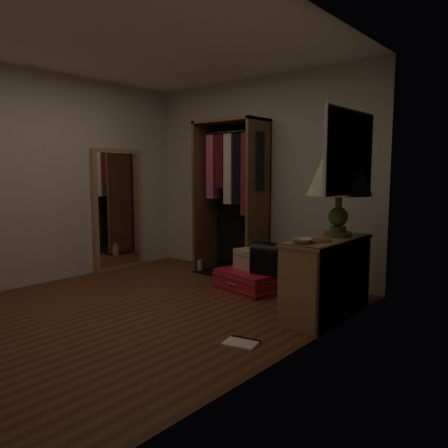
{
  "coord_description": "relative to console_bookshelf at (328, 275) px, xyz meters",
  "views": [
    {
      "loc": [
        3.41,
        -2.75,
        1.38
      ],
      "look_at": [
        0.3,
        0.95,
        0.8
      ],
      "focal_mm": 35.0,
      "sensor_mm": 36.0,
      "label": 1
    }
  ],
  "objects": [
    {
      "name": "floor_mirror",
      "position": [
        -3.24,
        -0.05,
        0.46
      ],
      "size": [
        0.06,
        0.8,
        1.7
      ],
      "color": "#A97A52",
      "rests_on": "ground"
    },
    {
      "name": "brass_tray",
      "position": [
        0.01,
        -0.24,
        0.36
      ],
      "size": [
        0.32,
        0.32,
        0.01
      ],
      "rotation": [
        0.0,
        0.0,
        0.42
      ],
      "color": "olive",
      "rests_on": "console_bookshelf"
    },
    {
      "name": "open_wardrobe",
      "position": [
        -1.75,
        0.73,
        0.83
      ],
      "size": [
        0.98,
        0.5,
        2.05
      ],
      "color": "brown",
      "rests_on": "ground"
    },
    {
      "name": "pink_suitcase",
      "position": [
        -1.1,
        0.22,
        -0.28
      ],
      "size": [
        0.85,
        0.68,
        0.23
      ],
      "rotation": [
        0.0,
        0.0,
        -0.19
      ],
      "color": "red",
      "rests_on": "ground"
    },
    {
      "name": "table_lamp",
      "position": [
        0.01,
        0.16,
        0.93
      ],
      "size": [
        0.76,
        0.76,
        0.78
      ],
      "rotation": [
        0.0,
        0.0,
        -0.25
      ],
      "color": "#405429",
      "rests_on": "console_bookshelf"
    },
    {
      "name": "ground",
      "position": [
        -1.53,
        -1.05,
        -0.39
      ],
      "size": [
        4.0,
        4.0,
        0.0
      ],
      "primitive_type": "plane",
      "color": "#532D17",
      "rests_on": "ground"
    },
    {
      "name": "white_jug",
      "position": [
        -2.25,
        0.55,
        -0.31
      ],
      "size": [
        0.15,
        0.15,
        0.2
      ],
      "rotation": [
        0.0,
        0.0,
        -0.34
      ],
      "color": "silver",
      "rests_on": "ground"
    },
    {
      "name": "room_walls",
      "position": [
        -1.46,
        -1.0,
        1.11
      ],
      "size": [
        3.52,
        4.02,
        2.6
      ],
      "color": "beige",
      "rests_on": "ground"
    },
    {
      "name": "console_bookshelf",
      "position": [
        0.0,
        0.0,
        0.0
      ],
      "size": [
        0.42,
        1.12,
        0.75
      ],
      "color": "#A0724D",
      "rests_on": "ground"
    },
    {
      "name": "floor_book",
      "position": [
        -0.19,
        -1.12,
        -0.38
      ],
      "size": [
        0.3,
        0.27,
        0.02
      ],
      "rotation": [
        0.0,
        0.0,
        0.23
      ],
      "color": "#ECE0C6",
      "rests_on": "ground"
    },
    {
      "name": "black_bag",
      "position": [
        -0.87,
        0.23,
        0.02
      ],
      "size": [
        0.35,
        0.25,
        0.36
      ],
      "rotation": [
        0.0,
        0.0,
        0.1
      ],
      "color": "black",
      "rests_on": "pink_suitcase"
    },
    {
      "name": "train_case",
      "position": [
        -1.17,
        0.3,
        -0.04
      ],
      "size": [
        0.39,
        0.32,
        0.25
      ],
      "rotation": [
        0.0,
        0.0,
        -0.25
      ],
      "color": "tan",
      "rests_on": "pink_suitcase"
    },
    {
      "name": "ceramic_bowl",
      "position": [
        -0.04,
        -0.45,
        0.38
      ],
      "size": [
        0.2,
        0.2,
        0.05
      ],
      "primitive_type": "imported",
      "rotation": [
        0.0,
        0.0,
        0.1
      ],
      "color": "#97B69C",
      "rests_on": "console_bookshelf"
    }
  ]
}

